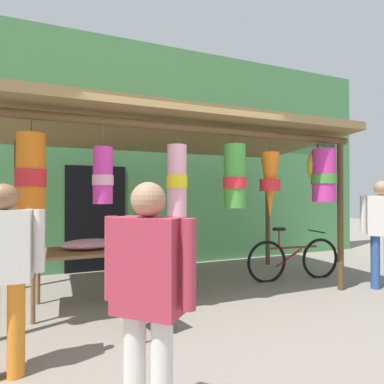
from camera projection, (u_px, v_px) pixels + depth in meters
The scene contains 11 objects.
ground_plane at pixel (185, 309), 3.96m from camera, with size 30.00×30.00×0.00m, color gray.
shop_facade at pixel (140, 155), 6.41m from camera, with size 11.31×0.29×4.56m.
market_stall_canopy at pixel (189, 146), 4.63m from camera, with size 5.10×2.37×2.54m.
display_table at pixel (93, 255), 4.08m from camera, with size 1.43×0.78×0.74m.
flower_heap_on_table at pixel (91, 244), 4.13m from camera, with size 0.74×0.52×0.12m.
folding_chair at pixel (148, 283), 3.37m from camera, with size 0.49×0.49×0.84m.
wicker_basket_by_table at pixel (178, 288), 4.47m from camera, with size 0.44×0.44×0.23m, color olive.
parked_bicycle at pixel (294, 259), 5.34m from camera, with size 1.74×0.44×0.92m.
vendor_in_orange at pixel (148, 290), 1.83m from camera, with size 0.46×0.43×1.53m.
customer_foreground at pixel (382, 225), 4.80m from camera, with size 0.43×0.46×1.66m.
shopper_by_bananas at pixel (4, 264), 2.47m from camera, with size 0.59×0.23×1.54m.
Camera 1 is at (-1.39, -3.72, 1.45)m, focal length 29.26 mm.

